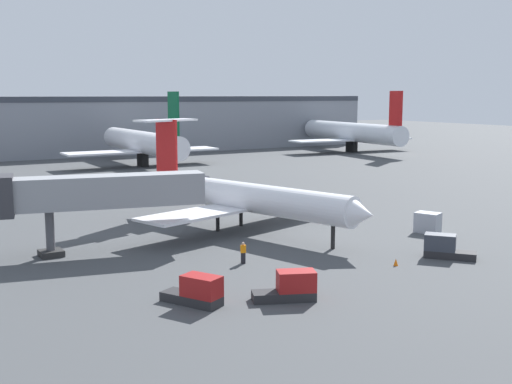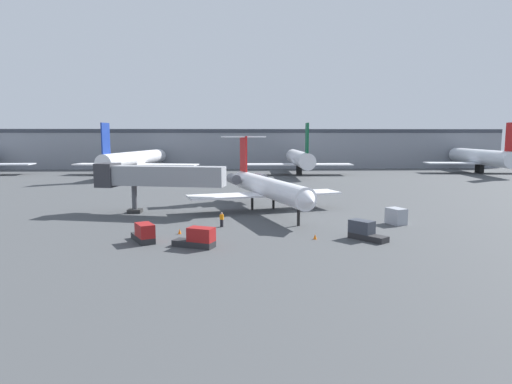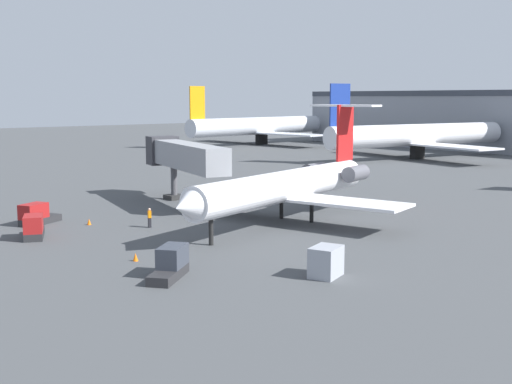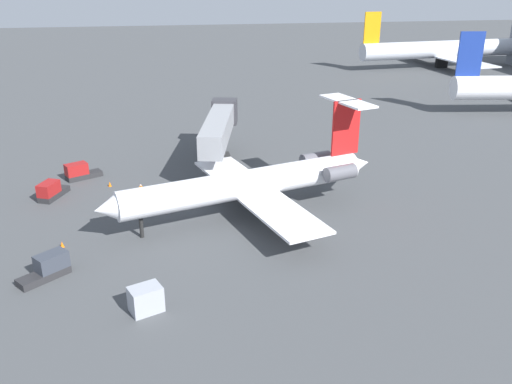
{
  "view_description": "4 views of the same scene",
  "coord_description": "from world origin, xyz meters",
  "px_view_note": "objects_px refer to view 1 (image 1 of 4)",
  "views": [
    {
      "loc": [
        -30.46,
        -52.64,
        12.91
      ],
      "look_at": [
        1.63,
        0.33,
        3.5
      ],
      "focal_mm": 45.13,
      "sensor_mm": 36.0,
      "label": 1
    },
    {
      "loc": [
        -4.51,
        -61.04,
        10.37
      ],
      "look_at": [
        -1.97,
        -1.02,
        2.77
      ],
      "focal_mm": 31.15,
      "sensor_mm": 36.0,
      "label": 2
    },
    {
      "loc": [
        42.4,
        -38.35,
        11.05
      ],
      "look_at": [
        -2.97,
        -1.87,
        2.64
      ],
      "focal_mm": 46.03,
      "sensor_mm": 36.0,
      "label": 3
    },
    {
      "loc": [
        47.47,
        -8.13,
        22.34
      ],
      "look_at": [
        -1.0,
        0.38,
        2.18
      ],
      "focal_mm": 38.18,
      "sensor_mm": 36.0,
      "label": 4
    }
  ],
  "objects_px": {
    "baggage_tug_spare": "(291,287)",
    "traffic_cone_near": "(214,279)",
    "parked_airliner_east_mid": "(352,133)",
    "ground_crew_marshaller": "(243,253)",
    "cargo_container_uld": "(428,223)",
    "traffic_cone_mid": "(396,262)",
    "baggage_tug_trailing": "(444,248)",
    "parked_airliner_centre": "(143,143)",
    "jet_bridge": "(83,193)",
    "regional_jet": "(238,195)",
    "baggage_tug_lead": "(197,292)"
  },
  "relations": [
    {
      "from": "baggage_tug_spare",
      "to": "traffic_cone_near",
      "type": "bearing_deg",
      "value": 113.01
    },
    {
      "from": "parked_airliner_east_mid",
      "to": "ground_crew_marshaller",
      "type": "bearing_deg",
      "value": -134.39
    },
    {
      "from": "cargo_container_uld",
      "to": "traffic_cone_mid",
      "type": "relative_size",
      "value": 4.79
    },
    {
      "from": "baggage_tug_trailing",
      "to": "parked_airliner_centre",
      "type": "relative_size",
      "value": 0.12
    },
    {
      "from": "jet_bridge",
      "to": "parked_airliner_east_mid",
      "type": "xyz_separation_m",
      "value": [
        79.36,
        61.95,
        -0.58
      ]
    },
    {
      "from": "regional_jet",
      "to": "baggage_tug_lead",
      "type": "bearing_deg",
      "value": -126.07
    },
    {
      "from": "jet_bridge",
      "to": "traffic_cone_near",
      "type": "height_order",
      "value": "jet_bridge"
    },
    {
      "from": "parked_airliner_centre",
      "to": "parked_airliner_east_mid",
      "type": "relative_size",
      "value": 0.95
    },
    {
      "from": "cargo_container_uld",
      "to": "baggage_tug_lead",
      "type": "bearing_deg",
      "value": -164.43
    },
    {
      "from": "jet_bridge",
      "to": "parked_airliner_east_mid",
      "type": "bearing_deg",
      "value": 37.98
    },
    {
      "from": "baggage_tug_lead",
      "to": "baggage_tug_trailing",
      "type": "height_order",
      "value": "same"
    },
    {
      "from": "ground_crew_marshaller",
      "to": "cargo_container_uld",
      "type": "xyz_separation_m",
      "value": [
        20.56,
        0.74,
        0.1
      ]
    },
    {
      "from": "baggage_tug_spare",
      "to": "parked_airliner_centre",
      "type": "bearing_deg",
      "value": 75.27
    },
    {
      "from": "parked_airliner_east_mid",
      "to": "traffic_cone_mid",
      "type": "bearing_deg",
      "value": -127.69
    },
    {
      "from": "cargo_container_uld",
      "to": "traffic_cone_near",
      "type": "relative_size",
      "value": 4.79
    },
    {
      "from": "baggage_tug_lead",
      "to": "baggage_tug_spare",
      "type": "xyz_separation_m",
      "value": [
        5.47,
        -2.27,
        0.0
      ]
    },
    {
      "from": "regional_jet",
      "to": "traffic_cone_mid",
      "type": "height_order",
      "value": "regional_jet"
    },
    {
      "from": "regional_jet",
      "to": "cargo_container_uld",
      "type": "distance_m",
      "value": 18.18
    },
    {
      "from": "regional_jet",
      "to": "ground_crew_marshaller",
      "type": "xyz_separation_m",
      "value": [
        -5.74,
        -10.96,
        -2.58
      ]
    },
    {
      "from": "regional_jet",
      "to": "traffic_cone_near",
      "type": "bearing_deg",
      "value": -124.84
    },
    {
      "from": "baggage_tug_lead",
      "to": "baggage_tug_trailing",
      "type": "relative_size",
      "value": 1.05
    },
    {
      "from": "baggage_tug_lead",
      "to": "parked_airliner_centre",
      "type": "distance_m",
      "value": 79.37
    },
    {
      "from": "baggage_tug_trailing",
      "to": "baggage_tug_spare",
      "type": "relative_size",
      "value": 0.94
    },
    {
      "from": "ground_crew_marshaller",
      "to": "baggage_tug_trailing",
      "type": "distance_m",
      "value": 16.11
    },
    {
      "from": "regional_jet",
      "to": "parked_airliner_centre",
      "type": "xyz_separation_m",
      "value": [
        12.66,
        56.98,
        0.86
      ]
    },
    {
      "from": "traffic_cone_near",
      "to": "parked_airliner_east_mid",
      "type": "bearing_deg",
      "value": 45.27
    },
    {
      "from": "regional_jet",
      "to": "baggage_tug_trailing",
      "type": "height_order",
      "value": "regional_jet"
    },
    {
      "from": "regional_jet",
      "to": "parked_airliner_east_mid",
      "type": "distance_m",
      "value": 88.08
    },
    {
      "from": "cargo_container_uld",
      "to": "parked_airliner_east_mid",
      "type": "relative_size",
      "value": 0.07
    },
    {
      "from": "jet_bridge",
      "to": "traffic_cone_mid",
      "type": "height_order",
      "value": "jet_bridge"
    },
    {
      "from": "ground_crew_marshaller",
      "to": "parked_airliner_east_mid",
      "type": "distance_m",
      "value": 99.91
    },
    {
      "from": "cargo_container_uld",
      "to": "baggage_tug_trailing",
      "type": "bearing_deg",
      "value": -128.27
    },
    {
      "from": "cargo_container_uld",
      "to": "baggage_tug_spare",
      "type": "bearing_deg",
      "value": -155.9
    },
    {
      "from": "ground_crew_marshaller",
      "to": "parked_airliner_centre",
      "type": "bearing_deg",
      "value": 74.85
    },
    {
      "from": "baggage_tug_trailing",
      "to": "traffic_cone_near",
      "type": "distance_m",
      "value": 19.25
    },
    {
      "from": "regional_jet",
      "to": "baggage_tug_lead",
      "type": "distance_m",
      "value": 22.43
    },
    {
      "from": "jet_bridge",
      "to": "cargo_container_uld",
      "type": "distance_m",
      "value": 31.56
    },
    {
      "from": "jet_bridge",
      "to": "traffic_cone_near",
      "type": "xyz_separation_m",
      "value": [
        5.15,
        -12.95,
        -4.72
      ]
    },
    {
      "from": "baggage_tug_spare",
      "to": "parked_airliner_centre",
      "type": "distance_m",
      "value": 79.95
    },
    {
      "from": "regional_jet",
      "to": "ground_crew_marshaller",
      "type": "relative_size",
      "value": 16.7
    },
    {
      "from": "jet_bridge",
      "to": "traffic_cone_near",
      "type": "bearing_deg",
      "value": -68.29
    },
    {
      "from": "baggage_tug_lead",
      "to": "parked_airliner_east_mid",
      "type": "distance_m",
      "value": 110.1
    },
    {
      "from": "jet_bridge",
      "to": "parked_airliner_centre",
      "type": "height_order",
      "value": "parked_airliner_centre"
    },
    {
      "from": "baggage_tug_spare",
      "to": "traffic_cone_mid",
      "type": "xyz_separation_m",
      "value": [
        11.54,
        2.73,
        -0.56
      ]
    },
    {
      "from": "ground_crew_marshaller",
      "to": "parked_airliner_centre",
      "type": "height_order",
      "value": "parked_airliner_centre"
    },
    {
      "from": "ground_crew_marshaller",
      "to": "parked_airliner_east_mid",
      "type": "bearing_deg",
      "value": 45.61
    },
    {
      "from": "jet_bridge",
      "to": "regional_jet",
      "type": "bearing_deg",
      "value": 5.83
    },
    {
      "from": "traffic_cone_mid",
      "to": "parked_airliner_centre",
      "type": "relative_size",
      "value": 0.02
    },
    {
      "from": "parked_airliner_east_mid",
      "to": "baggage_tug_trailing",
      "type": "bearing_deg",
      "value": -125.25
    },
    {
      "from": "baggage_tug_lead",
      "to": "cargo_container_uld",
      "type": "distance_m",
      "value": 29.01
    }
  ]
}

